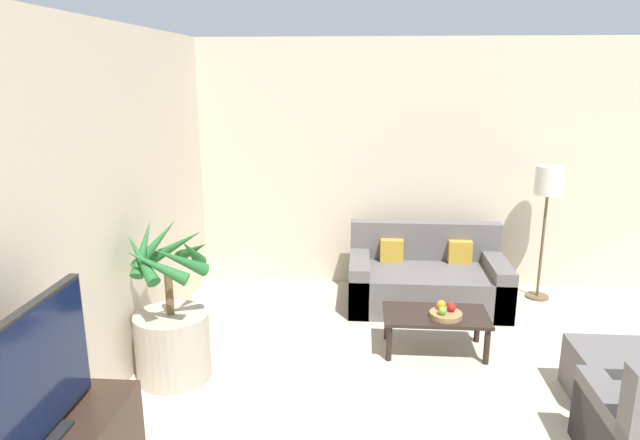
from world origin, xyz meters
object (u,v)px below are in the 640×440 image
at_px(floor_lamp, 548,190).
at_px(apple_red, 451,307).
at_px(sofa_loveseat, 426,280).
at_px(apple_green, 443,311).
at_px(potted_palm, 172,329).
at_px(ottoman, 613,376).
at_px(coffee_table, 435,319).
at_px(television, 31,380).
at_px(orange_fruit, 441,305).
at_px(fruit_bowl, 446,315).

xyz_separation_m(floor_lamp, apple_red, (-1.12, -1.34, -0.75)).
distance_m(sofa_loveseat, apple_green, 1.16).
bearing_deg(potted_palm, ottoman, -1.56).
relative_size(floor_lamp, coffee_table, 1.60).
xyz_separation_m(television, potted_palm, (0.05, 1.73, -0.57)).
relative_size(orange_fruit, ottoman, 0.14).
xyz_separation_m(floor_lamp, orange_fruit, (-1.20, -1.30, -0.75)).
height_order(television, apple_red, television).
xyz_separation_m(sofa_loveseat, ottoman, (1.17, -1.71, -0.06)).
distance_m(coffee_table, orange_fruit, 0.14).
height_order(orange_fruit, ottoman, orange_fruit).
distance_m(floor_lamp, apple_green, 2.00).
height_order(apple_green, orange_fruit, orange_fruit).
bearing_deg(potted_palm, sofa_loveseat, 37.25).
bearing_deg(floor_lamp, orange_fruit, -132.75).
bearing_deg(television, potted_palm, 88.32).
bearing_deg(orange_fruit, sofa_loveseat, 90.49).
bearing_deg(floor_lamp, apple_red, -130.03).
bearing_deg(orange_fruit, apple_green, -92.00).
height_order(television, floor_lamp, floor_lamp).
xyz_separation_m(potted_palm, ottoman, (3.31, -0.09, -0.21)).
xyz_separation_m(television, apple_red, (2.27, 2.28, -0.55)).
bearing_deg(fruit_bowl, floor_lamp, 49.30).
distance_m(coffee_table, fruit_bowl, 0.12).
relative_size(potted_palm, apple_red, 16.69).
height_order(fruit_bowl, apple_red, apple_red).
height_order(potted_palm, coffee_table, potted_palm).
height_order(television, orange_fruit, television).
bearing_deg(floor_lamp, sofa_loveseat, -167.65).
xyz_separation_m(floor_lamp, apple_green, (-1.21, -1.41, -0.75)).
height_order(sofa_loveseat, orange_fruit, sofa_loveseat).
relative_size(fruit_bowl, ottoman, 0.47).
bearing_deg(sofa_loveseat, potted_palm, -142.75).
bearing_deg(ottoman, fruit_bowl, 151.37).
distance_m(television, apple_green, 3.16).
bearing_deg(apple_green, sofa_loveseat, 90.26).
bearing_deg(floor_lamp, ottoman, -91.22).
height_order(coffee_table, orange_fruit, orange_fruit).
relative_size(television, fruit_bowl, 3.59).
bearing_deg(television, sofa_loveseat, 56.90).
height_order(sofa_loveseat, apple_red, sofa_loveseat).
bearing_deg(fruit_bowl, ottoman, -28.63).
bearing_deg(potted_palm, apple_green, 12.60).
relative_size(potted_palm, floor_lamp, 0.89).
xyz_separation_m(coffee_table, orange_fruit, (0.04, -0.01, 0.13)).
distance_m(television, sofa_loveseat, 4.06).
relative_size(fruit_bowl, apple_green, 3.86).
bearing_deg(orange_fruit, television, -133.46).
bearing_deg(apple_green, coffee_table, 108.17).
distance_m(sofa_loveseat, floor_lamp, 1.54).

